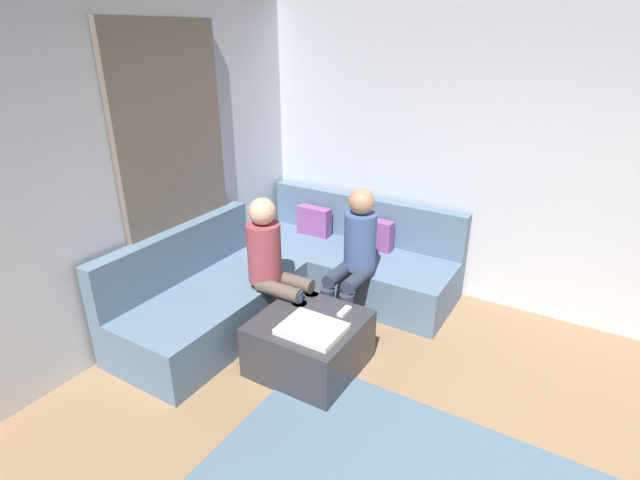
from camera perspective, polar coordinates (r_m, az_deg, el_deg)
name	(u,v)px	position (r m, az deg, el deg)	size (l,w,h in m)	color
wall_back	(573,171)	(4.52, 27.52, 7.22)	(6.00, 0.12, 2.70)	silver
wall_left	(9,212)	(3.65, -32.62, 2.75)	(0.12, 6.00, 2.70)	silver
curtain_panel	(177,180)	(4.29, -16.46, 6.75)	(0.06, 1.10, 2.50)	#726659
sectional_couch	(293,277)	(4.58, -3.22, -4.33)	(2.10, 2.55, 0.87)	slate
ottoman	(309,343)	(3.80, -1.26, -11.96)	(0.76, 0.76, 0.42)	#333338
folded_blanket	(312,329)	(3.54, -0.96, -10.37)	(0.44, 0.36, 0.04)	white
coffee_mug	(298,296)	(3.89, -2.62, -6.56)	(0.08, 0.08, 0.10)	#334C72
game_remote	(344,311)	(3.76, 2.87, -8.35)	(0.05, 0.15, 0.02)	white
person_on_couch_back	(355,253)	(4.17, 4.08, -1.48)	(0.30, 0.60, 1.20)	#2D3347
person_on_couch_side	(274,263)	(3.99, -5.39, -2.73)	(0.60, 0.30, 1.20)	brown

